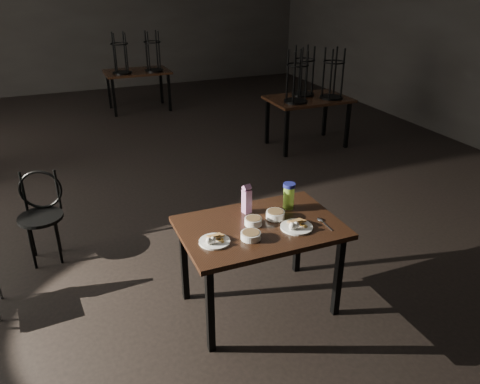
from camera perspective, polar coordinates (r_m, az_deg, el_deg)
name	(u,v)px	position (r m, az deg, el deg)	size (l,w,h in m)	color
main_table	(260,234)	(3.56, 2.46, -5.16)	(1.20, 0.80, 0.75)	black
plate_left	(214,240)	(3.30, -3.15, -5.87)	(0.22, 0.22, 0.07)	white
plate_right	(297,225)	(3.49, 6.91, -4.08)	(0.24, 0.24, 0.08)	white
bowl_near	(253,221)	(3.52, 1.62, -3.56)	(0.13, 0.13, 0.05)	white
bowl_far	(275,215)	(3.61, 4.34, -2.76)	(0.14, 0.14, 0.06)	white
bowl_big	(251,235)	(3.34, 1.32, -5.30)	(0.14, 0.14, 0.05)	white
juice_carton	(247,200)	(3.65, 0.82, -0.93)	(0.07, 0.07, 0.24)	#931A81
water_bottle	(289,195)	(3.74, 5.97, -0.42)	(0.11, 0.11, 0.21)	#92CD3C
spoon	(321,221)	(3.62, 9.86, -3.45)	(0.05, 0.21, 0.01)	silver
bentwood_chair	(41,209)	(4.66, -23.10, -1.93)	(0.43, 0.42, 0.84)	black
bg_table_right	(309,96)	(7.19, 8.41, 11.48)	(1.20, 0.80, 1.48)	black
bg_table_far	(137,71)	(9.33, -12.42, 14.20)	(1.20, 0.80, 1.48)	black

